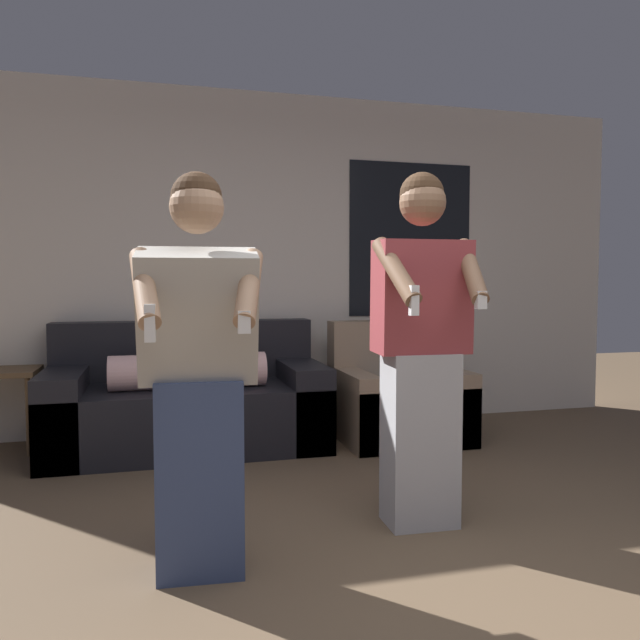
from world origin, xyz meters
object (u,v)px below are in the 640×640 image
armchair (398,399)px  person_left (199,378)px  side_table (3,383)px  person_right (421,349)px  couch (188,403)px

armchair → person_left: 2.51m
armchair → side_table: size_ratio=1.25×
armchair → person_left: size_ratio=0.57×
armchair → person_right: bearing=-108.4°
side_table → person_left: bearing=-61.9°
couch → armchair: 1.56m
armchair → person_right: 1.78m
couch → person_right: person_right is taller
side_table → person_right: bearing=-41.1°
side_table → person_left: (1.20, -2.24, 0.32)m
person_left → person_right: bearing=13.8°
armchair → person_right: (-0.53, -1.60, 0.57)m
side_table → person_right: person_right is taller
couch → armchair: size_ratio=2.10×
couch → side_table: couch is taller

